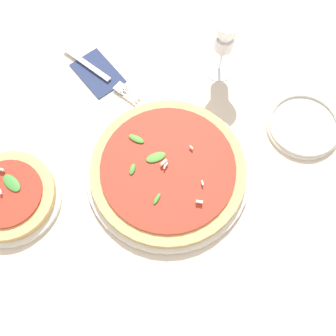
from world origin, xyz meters
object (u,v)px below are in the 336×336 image
at_px(fork, 100,73).
at_px(side_plate_white, 304,125).
at_px(pizza_arugula_main, 168,170).
at_px(wine_glass, 225,37).
at_px(pizza_personal_side, 9,196).

height_order(fork, side_plate_white, side_plate_white).
xyz_separation_m(pizza_arugula_main, wine_glass, (-0.05, 0.29, 0.09)).
relative_size(pizza_arugula_main, wine_glass, 2.09).
height_order(pizza_personal_side, fork, pizza_personal_side).
bearing_deg(wine_glass, pizza_arugula_main, -80.35).
xyz_separation_m(pizza_personal_side, fork, (-0.04, 0.34, -0.01)).
height_order(wine_glass, side_plate_white, wine_glass).
relative_size(pizza_arugula_main, fork, 1.49).
relative_size(pizza_arugula_main, pizza_personal_side, 1.65).
bearing_deg(wine_glass, side_plate_white, -7.32).
xyz_separation_m(wine_glass, fork, (-0.22, -0.17, -0.10)).
bearing_deg(pizza_personal_side, side_plate_white, 49.03).
distance_m(wine_glass, fork, 0.30).
distance_m(pizza_personal_side, side_plate_white, 0.63).
relative_size(pizza_personal_side, side_plate_white, 1.28).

